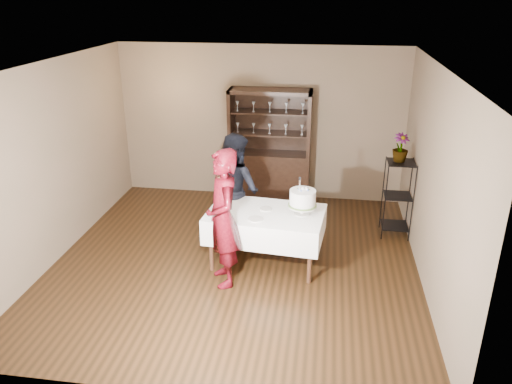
% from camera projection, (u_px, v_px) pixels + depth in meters
% --- Properties ---
extents(floor, '(5.00, 5.00, 0.00)m').
position_uv_depth(floor, '(236.00, 262.00, 7.00)').
color(floor, black).
rests_on(floor, ground).
extents(ceiling, '(5.00, 5.00, 0.00)m').
position_uv_depth(ceiling, '(232.00, 66.00, 5.97)').
color(ceiling, white).
rests_on(ceiling, back_wall).
extents(back_wall, '(5.00, 0.02, 2.70)m').
position_uv_depth(back_wall, '(260.00, 123.00, 8.77)').
color(back_wall, brown).
rests_on(back_wall, floor).
extents(wall_left, '(0.02, 5.00, 2.70)m').
position_uv_depth(wall_left, '(54.00, 162.00, 6.82)').
color(wall_left, brown).
rests_on(wall_left, floor).
extents(wall_right, '(0.02, 5.00, 2.70)m').
position_uv_depth(wall_right, '(433.00, 182.00, 6.14)').
color(wall_right, brown).
rests_on(wall_right, floor).
extents(china_hutch, '(1.40, 0.48, 2.00)m').
position_uv_depth(china_hutch, '(270.00, 165.00, 8.77)').
color(china_hutch, black).
rests_on(china_hutch, floor).
extents(plant_etagere, '(0.42, 0.42, 1.20)m').
position_uv_depth(plant_etagere, '(398.00, 196.00, 7.54)').
color(plant_etagere, black).
rests_on(plant_etagere, floor).
extents(cake_table, '(1.63, 1.09, 0.77)m').
position_uv_depth(cake_table, '(266.00, 224.00, 6.76)').
color(cake_table, white).
rests_on(cake_table, floor).
extents(woman, '(0.67, 0.78, 1.80)m').
position_uv_depth(woman, '(223.00, 219.00, 6.21)').
color(woman, '#31040D').
rests_on(woman, floor).
extents(man, '(1.02, 1.01, 1.67)m').
position_uv_depth(man, '(235.00, 188.00, 7.32)').
color(man, black).
rests_on(man, floor).
extents(cake, '(0.45, 0.45, 0.53)m').
position_uv_depth(cake, '(303.00, 199.00, 6.56)').
color(cake, silver).
rests_on(cake, cake_table).
extents(plate_near, '(0.24, 0.24, 0.01)m').
position_uv_depth(plate_near, '(256.00, 219.00, 6.47)').
color(plate_near, silver).
rests_on(plate_near, cake_table).
extents(plate_far, '(0.21, 0.21, 0.01)m').
position_uv_depth(plate_far, '(266.00, 209.00, 6.77)').
color(plate_far, silver).
rests_on(plate_far, cake_table).
extents(potted_plant, '(0.31, 0.31, 0.42)m').
position_uv_depth(potted_plant, '(400.00, 148.00, 7.28)').
color(potted_plant, '#4F6E34').
rests_on(potted_plant, plant_etagere).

